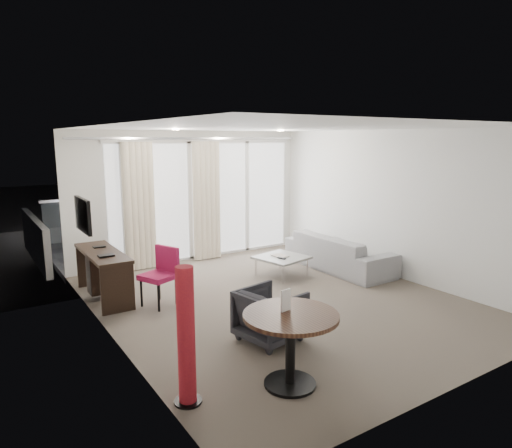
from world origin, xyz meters
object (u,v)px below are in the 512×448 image
red_lamp (186,336)px  rattan_chair_a (190,224)px  desk (104,275)px  rattan_chair_b (227,216)px  coffee_table (282,266)px  sofa (339,252)px  desk_chair (158,277)px  tub_armchair (270,315)px  round_table (290,350)px

red_lamp → rattan_chair_a: (3.03, 6.44, -0.29)m
desk → rattan_chair_b: bearing=40.5°
desk → rattan_chair_b: 5.56m
coffee_table → sofa: size_ratio=0.36×
desk_chair → rattan_chair_b: 5.69m
red_lamp → tub_armchair: size_ratio=1.87×
red_lamp → sofa: red_lamp is taller
round_table → sofa: 4.36m
round_table → coffee_table: 3.72m
round_table → rattan_chair_b: 7.97m
tub_armchair → coffee_table: size_ratio=0.89×
desk → sofa: size_ratio=0.70×
desk → desk_chair: bearing=-52.6°
desk_chair → coffee_table: 2.43m
desk_chair → rattan_chair_b: size_ratio=1.13×
tub_armchair → rattan_chair_b: size_ratio=0.92×
desk → red_lamp: 3.36m
coffee_table → desk_chair: bearing=-175.2°
round_table → coffee_table: size_ratio=1.19×
desk → coffee_table: desk is taller
round_table → rattan_chair_a: (2.04, 6.71, -0.00)m
desk → round_table: (0.87, -3.62, 0.01)m
red_lamp → desk: bearing=87.9°
desk → red_lamp: red_lamp is taller
round_table → desk: bearing=103.5°
rattan_chair_a → rattan_chair_b: 1.41m
round_table → rattan_chair_b: (3.35, 7.23, 0.00)m
desk_chair → round_table: desk_chair is taller
desk → red_lamp: size_ratio=1.19×
desk_chair → tub_armchair: 2.01m
red_lamp → rattan_chair_b: size_ratio=1.73×
red_lamp → coffee_table: 4.20m
rattan_chair_a → rattan_chair_b: rattan_chair_b is taller
desk_chair → desk: bearing=104.4°
tub_armchair → rattan_chair_a: (1.61, 5.74, 0.05)m
rattan_chair_b → coffee_table: bearing=-115.5°
tub_armchair → sofa: sofa is taller
sofa → rattan_chair_b: bearing=-0.5°
rattan_chair_b → sofa: bearing=-99.6°
desk → tub_armchair: desk is taller
desk_chair → sofa: 3.59m
red_lamp → tub_armchair: 1.62m
coffee_table → rattan_chair_b: 4.36m
coffee_table → rattan_chair_b: bearing=73.6°
red_lamp → coffee_table: red_lamp is taller
rattan_chair_b → desk: bearing=-148.6°
tub_armchair → desk: bearing=16.0°
round_table → sofa: size_ratio=0.42×
sofa → desk: bearing=79.3°
sofa → coffee_table: bearing=79.6°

